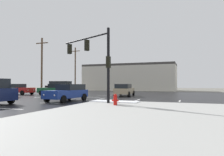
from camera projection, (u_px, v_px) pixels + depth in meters
name	position (u px, v px, depth m)	size (l,w,h in m)	color
ground_plane	(84.00, 99.00, 22.75)	(120.00, 120.00, 0.00)	slate
road_asphalt	(84.00, 98.00, 22.75)	(44.00, 44.00, 0.02)	black
snow_strip_curbside	(115.00, 101.00, 17.28)	(4.00, 1.60, 0.06)	white
lane_markings	(88.00, 100.00, 21.05)	(36.15, 36.15, 0.01)	silver
traffic_signal_mast	(94.00, 54.00, 17.53)	(5.70, 2.85, 5.91)	black
fire_hydrant	(115.00, 99.00, 14.57)	(0.48, 0.26, 0.79)	red
strip_building_background	(129.00, 77.00, 50.06)	(21.65, 8.00, 6.22)	beige
sedan_red	(18.00, 89.00, 30.71)	(4.59, 2.16, 1.58)	#B21919
sedan_blue	(68.00, 92.00, 19.25)	(2.39, 4.67, 1.58)	navy
suv_black	(60.00, 87.00, 35.41)	(4.98, 2.58, 2.03)	black
sedan_tan	(124.00, 90.00, 26.80)	(2.26, 4.63, 1.58)	tan
sedan_green	(55.00, 89.00, 29.34)	(4.65, 2.34, 1.58)	#195933
utility_pole_far	(42.00, 65.00, 32.62)	(2.20, 0.28, 8.84)	brown
utility_pole_distant	(75.00, 68.00, 45.71)	(2.20, 0.28, 9.62)	brown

